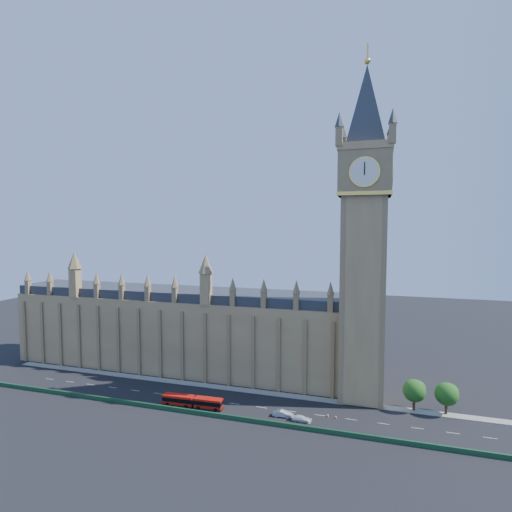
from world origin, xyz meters
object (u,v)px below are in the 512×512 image
(red_bus, at_px, (192,401))
(car_grey, at_px, (210,404))
(car_white, at_px, (301,419))
(car_silver, at_px, (282,414))

(red_bus, xyz_separation_m, car_grey, (4.39, 1.76, -0.84))
(red_bus, xyz_separation_m, car_white, (30.29, 0.36, -0.82))
(car_grey, relative_size, car_white, 0.83)
(red_bus, height_order, car_silver, red_bus)
(car_grey, distance_m, car_white, 25.94)
(car_grey, xyz_separation_m, car_silver, (20.72, -0.30, 0.12))
(car_silver, distance_m, car_white, 5.30)
(red_bus, xyz_separation_m, car_silver, (25.11, 1.45, -0.71))
(car_grey, relative_size, car_silver, 0.82)
(car_grey, bearing_deg, car_silver, -94.98)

